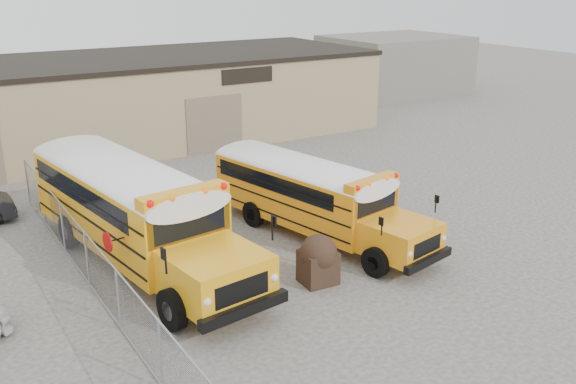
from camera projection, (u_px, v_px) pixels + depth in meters
ground at (309, 277)px, 20.09m from camera, size 120.00×120.00×0.00m
warehouse at (109, 100)px, 35.41m from camera, size 30.20×10.20×4.67m
chainlink_fence at (87, 259)px, 19.22m from camera, size 0.07×18.07×1.81m
distant_building_right at (394, 64)px, 50.66m from camera, size 10.00×8.00×4.40m
school_bus_left at (54, 159)px, 25.78m from camera, size 4.25×11.62×3.32m
school_bus_right at (215, 160)px, 26.93m from camera, size 4.12×9.68×2.76m
tarp_bundle at (318, 259)px, 19.47m from camera, size 1.15×1.15×1.56m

